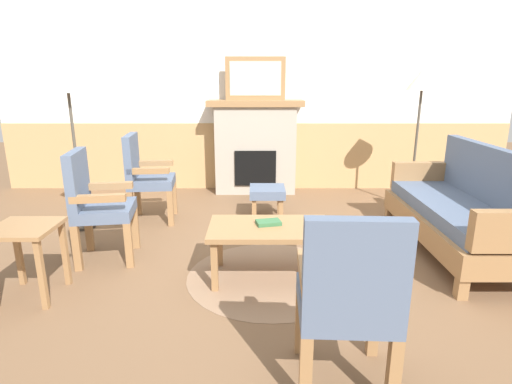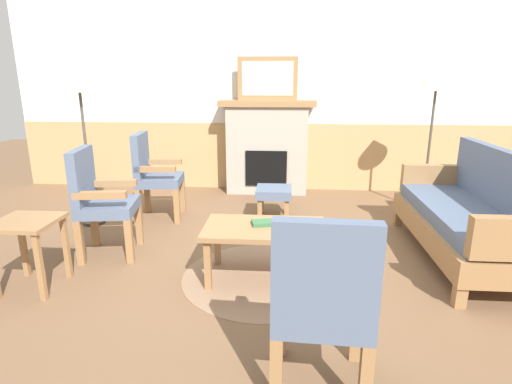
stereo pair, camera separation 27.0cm
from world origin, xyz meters
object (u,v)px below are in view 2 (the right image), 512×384
Objects in this scene: footstool at (274,194)px; floor_lamp_by_chairs at (79,90)px; fireplace at (267,146)px; framed_picture at (268,78)px; couch at (467,216)px; coffee_table at (265,233)px; armchair_by_window_left at (153,172)px; floor_lamp_by_couch at (436,89)px; side_table at (28,235)px; book_on_table at (264,223)px; armchair_near_fireplace at (99,198)px; armchair_front_left at (323,298)px.

footstool is 0.24× the size of floor_lamp_by_chairs.
framed_picture is (0.00, 0.00, 0.91)m from fireplace.
coffee_table is (-1.75, -0.50, -0.01)m from couch.
floor_lamp_by_couch reaches higher than armchair_by_window_left.
side_table is at bearing -119.60° from framed_picture.
side_table is at bearing -170.46° from coffee_table.
coffee_table is 5.03× the size of book_on_table.
book_on_table is (0.11, -2.56, -0.20)m from fireplace.
framed_picture reaches higher than armchair_by_window_left.
couch is 3.26m from armchair_near_fireplace.
armchair_front_left is 2.31m from side_table.
side_table is at bearing 156.06° from armchair_front_left.
floor_lamp_by_chairs is at bearing 120.98° from armchair_near_fireplace.
framed_picture is 4.00m from armchair_front_left.
fireplace is 1.33× the size of armchair_near_fireplace.
fireplace is at bearing 38.16° from floor_lamp_by_chairs.
armchair_near_fireplace is (-3.25, -0.15, 0.14)m from couch.
armchair_near_fireplace is at bearing -143.44° from footstool.
footstool is at bearing 88.80° from book_on_table.
book_on_table is at bearing -87.59° from fireplace.
floor_lamp_by_chairs is at bearing -141.84° from fireplace.
footstool is (0.03, 1.44, -0.17)m from book_on_table.
framed_picture is at bearing 60.40° from side_table.
coffee_table is at bearing -13.27° from armchair_near_fireplace.
fireplace is 0.91m from framed_picture.
armchair_near_fireplace is 1.00× the size of armchair_front_left.
armchair_near_fireplace is 1.00× the size of armchair_by_window_left.
fireplace is 6.81× the size of book_on_table.
framed_picture reaches higher than floor_lamp_by_couch.
footstool is 2.52m from side_table.
couch is at bearing 14.69° from book_on_table.
coffee_table is at bearing -163.92° from couch.
fireplace is 2.49m from floor_lamp_by_chairs.
book_on_table is 2.78m from floor_lamp_by_couch.
book_on_table is at bearing -45.17° from armchair_by_window_left.
armchair_near_fireplace is at bearing -121.56° from fireplace.
couch reaches higher than coffee_table.
floor_lamp_by_couch reaches higher than footstool.
fireplace is 1.35× the size of coffee_table.
couch is at bearing 16.08° from coffee_table.
side_table is (-2.11, 0.94, -0.10)m from armchair_front_left.
armchair_by_window_left and armchair_front_left have the same top height.
side_table is at bearing -112.25° from armchair_near_fireplace.
book_on_table is 1.79m from side_table.
armchair_near_fireplace is at bearing -121.56° from framed_picture.
floor_lamp_by_couch is at bearing -20.41° from framed_picture.
floor_lamp_by_chairs is (-0.48, 0.79, 0.91)m from armchair_near_fireplace.
floor_lamp_by_chairs reaches higher than fireplace.
armchair_front_left is (1.69, -2.62, 0.00)m from armchair_by_window_left.
armchair_by_window_left is at bearing 134.09° from coffee_table.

